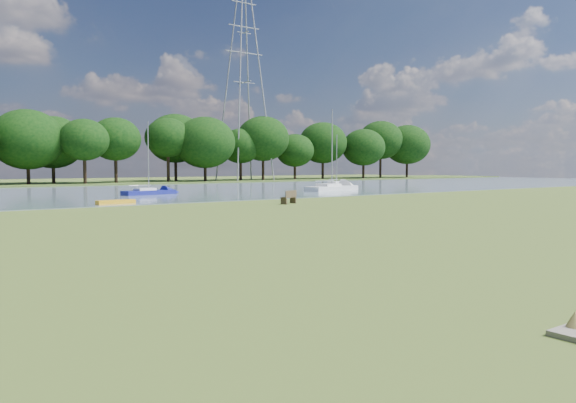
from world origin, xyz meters
TOP-DOWN VIEW (x-y plane):
  - ground at (0.00, 0.00)m, footprint 220.00×220.00m
  - river at (0.00, 42.00)m, footprint 220.00×40.00m
  - riverbank_bench at (13.83, 16.85)m, footprint 1.72×1.15m
  - kayak at (2.92, 24.00)m, footprint 2.99×1.02m
  - pylon at (42.68, 70.00)m, footprint 7.69×5.39m
  - tree_line at (8.34, 68.00)m, footprint 159.73×9.93m
  - sailboat_0 at (30.22, 31.09)m, footprint 7.76×3.67m
  - sailboat_1 at (9.94, 34.95)m, footprint 5.57×2.47m
  - sailboat_4 at (39.03, 40.37)m, footprint 5.89×3.58m

SIDE VIEW (x-z plane):
  - ground at x=0.00m, z-range 0.00..0.00m
  - river at x=0.00m, z-range -0.05..0.05m
  - kayak at x=2.92m, z-range 0.05..0.34m
  - sailboat_1 at x=9.94m, z-range -3.12..4.01m
  - sailboat_4 at x=39.03m, z-range -3.06..3.96m
  - riverbank_bench at x=13.83m, z-range 0.00..1.03m
  - sailboat_0 at x=30.22m, z-range -4.09..5.13m
  - tree_line at x=8.34m, z-range 1.09..13.12m
  - pylon at x=42.68m, z-range 4.50..42.01m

